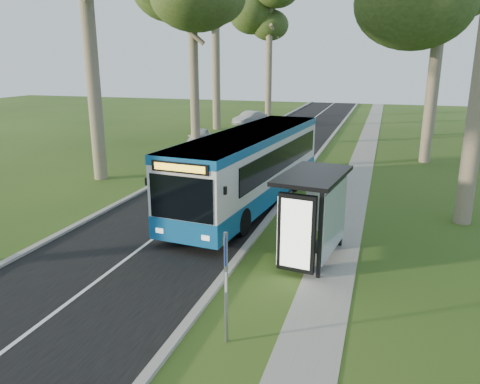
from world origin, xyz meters
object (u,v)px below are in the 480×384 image
object	(u,v)px
bus_stop_sign	(226,276)
bus	(251,167)
bus_shelter	(315,203)
car_white	(199,137)
litter_bin	(287,241)
car_silver	(250,118)

from	to	relation	value
bus_stop_sign	bus	bearing A→B (deg)	86.08
bus_shelter	car_white	xyz separation A→B (m)	(-11.52, 18.81, -1.36)
bus_stop_sign	litter_bin	distance (m)	5.62
bus	bus_stop_sign	xyz separation A→B (m)	(2.43, -10.52, -0.03)
bus_shelter	litter_bin	bearing A→B (deg)	157.93
litter_bin	car_white	bearing A→B (deg)	120.06
bus	car_white	size ratio (longest dim) A/B	3.23
litter_bin	car_white	world-z (taller)	car_white
bus_shelter	car_silver	distance (m)	33.35
bus_stop_sign	car_white	bearing A→B (deg)	96.54
bus_shelter	litter_bin	distance (m)	1.93
bus	bus_stop_sign	bearing A→B (deg)	-71.29
bus	litter_bin	size ratio (longest dim) A/B	14.46
bus	bus_shelter	xyz separation A→B (m)	(3.65, -5.58, 0.32)
bus	bus_stop_sign	distance (m)	10.79
car_white	bus	bearing A→B (deg)	-74.43
car_silver	bus	bearing A→B (deg)	-53.93
bus_stop_sign	car_silver	distance (m)	37.68
bus_stop_sign	litter_bin	world-z (taller)	bus_stop_sign
bus	car_white	world-z (taller)	bus
bus	litter_bin	xyz separation A→B (m)	(2.69, -5.04, -1.26)
bus	litter_bin	distance (m)	5.85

